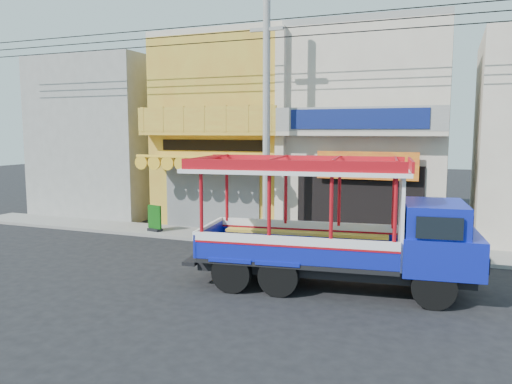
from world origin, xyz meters
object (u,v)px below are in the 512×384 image
potted_plant_a (341,234)px  potted_plant_c (445,235)px  green_sign (155,220)px  potted_plant_b (407,233)px  songthaew_truck (352,227)px  utility_pole (270,105)px

potted_plant_a → potted_plant_c: potted_plant_c is taller
green_sign → potted_plant_a: 7.53m
potted_plant_a → potted_plant_b: 2.22m
songthaew_truck → potted_plant_c: size_ratio=7.36×
green_sign → potted_plant_a: (7.53, 0.18, -0.02)m
potted_plant_a → potted_plant_b: potted_plant_b is taller
green_sign → potted_plant_a: size_ratio=1.23×
potted_plant_b → potted_plant_a: bearing=60.6°
potted_plant_a → songthaew_truck: bearing=-97.4°
potted_plant_c → potted_plant_b: bearing=-48.9°
songthaew_truck → green_sign: (-8.70, 4.27, -1.10)m
songthaew_truck → potted_plant_a: size_ratio=8.98×
green_sign → utility_pole: bearing=-4.0°
songthaew_truck → potted_plant_a: 4.74m
green_sign → potted_plant_b: size_ratio=0.97×
utility_pole → potted_plant_b: 6.46m
utility_pole → potted_plant_c: size_ratio=27.13×
potted_plant_c → potted_plant_a: bearing=-45.7°
green_sign → potted_plant_a: green_sign is taller
green_sign → potted_plant_c: 10.95m
potted_plant_a → potted_plant_c: bearing=-13.3°
green_sign → potted_plant_b: 9.73m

